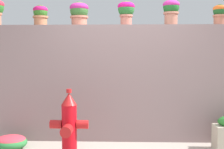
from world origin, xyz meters
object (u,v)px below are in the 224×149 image
at_px(potted_plant_3, 126,10).
at_px(flower_bush_left, 11,142).
at_px(potted_plant_1, 40,14).
at_px(potted_plant_5, 220,13).
at_px(potted_plant_2, 79,12).
at_px(fire_hydrant, 69,127).
at_px(potted_plant_4, 171,10).

relative_size(potted_plant_3, flower_bush_left, 0.82).
xyz_separation_m(potted_plant_1, flower_bush_left, (-0.30, -0.63, -1.94)).
bearing_deg(potted_plant_5, potted_plant_2, 179.08).
relative_size(potted_plant_3, fire_hydrant, 0.42).
relative_size(fire_hydrant, flower_bush_left, 1.94).
xyz_separation_m(potted_plant_2, flower_bush_left, (-0.93, -0.63, -1.97)).
bearing_deg(potted_plant_3, potted_plant_5, 0.19).
height_order(potted_plant_1, potted_plant_3, potted_plant_3).
height_order(potted_plant_2, potted_plant_3, same).
relative_size(potted_plant_5, fire_hydrant, 0.36).
relative_size(potted_plant_3, potted_plant_4, 0.96).
bearing_deg(potted_plant_3, potted_plant_2, 176.92).
bearing_deg(potted_plant_2, potted_plant_4, -2.48).
bearing_deg(flower_bush_left, fire_hydrant, -20.91).
bearing_deg(potted_plant_4, potted_plant_5, 2.07).
distance_m(potted_plant_3, potted_plant_5, 1.49).
distance_m(potted_plant_1, potted_plant_3, 1.40).
height_order(potted_plant_1, flower_bush_left, potted_plant_1).
xyz_separation_m(potted_plant_3, potted_plant_4, (0.71, -0.02, 0.00)).
relative_size(potted_plant_1, potted_plant_2, 0.87).
relative_size(potted_plant_4, flower_bush_left, 0.86).
xyz_separation_m(potted_plant_1, potted_plant_3, (1.40, -0.04, 0.05)).
bearing_deg(potted_plant_5, fire_hydrant, -157.16).
bearing_deg(potted_plant_3, potted_plant_4, -1.85).
xyz_separation_m(potted_plant_1, potted_plant_2, (0.64, 0.00, 0.03)).
distance_m(potted_plant_4, fire_hydrant, 2.42).
height_order(potted_plant_2, potted_plant_4, potted_plant_4).
distance_m(potted_plant_3, potted_plant_4, 0.72).
height_order(potted_plant_2, potted_plant_5, potted_plant_2).
distance_m(potted_plant_1, fire_hydrant, 2.00).
bearing_deg(potted_plant_2, potted_plant_5, -0.92).
bearing_deg(potted_plant_1, fire_hydrant, -57.15).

